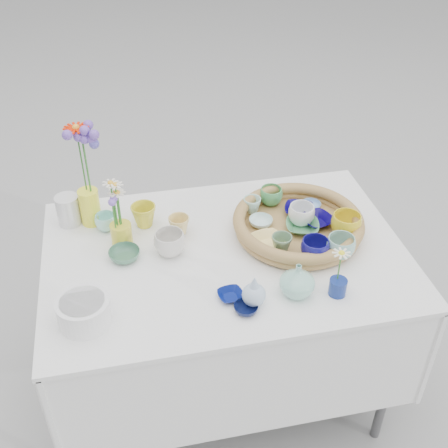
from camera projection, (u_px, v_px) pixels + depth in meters
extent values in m
plane|color=#A5A5A2|center=(225.00, 388.00, 2.42)|extent=(80.00, 80.00, 0.00)
imported|color=#08024B|center=(299.00, 210.00, 2.11)|extent=(0.14, 0.14, 0.03)
imported|color=#08004C|center=(317.00, 220.00, 2.06)|extent=(0.14, 0.14, 0.03)
imported|color=gold|center=(346.00, 225.00, 1.99)|extent=(0.11, 0.11, 0.09)
imported|color=#4B8F5E|center=(302.00, 226.00, 2.03)|extent=(0.15, 0.15, 0.03)
imported|color=#5F8160|center=(282.00, 244.00, 1.92)|extent=(0.08, 0.08, 0.07)
imported|color=silver|center=(261.00, 222.00, 2.05)|extent=(0.11, 0.11, 0.03)
imported|color=#AADDD2|center=(252.00, 205.00, 2.11)|extent=(0.08, 0.08, 0.06)
imported|color=white|center=(301.00, 215.00, 2.05)|extent=(0.11, 0.11, 0.08)
imported|color=#85B5EA|center=(311.00, 206.00, 2.14)|extent=(0.08, 0.08, 0.02)
imported|color=navy|center=(315.00, 249.00, 1.89)|extent=(0.12, 0.12, 0.08)
imported|color=#FFE07E|center=(267.00, 242.00, 1.96)|extent=(0.14, 0.14, 0.03)
imported|color=#85BBAD|center=(341.00, 247.00, 1.90)|extent=(0.13, 0.13, 0.08)
imported|color=#459955|center=(271.00, 196.00, 2.15)|extent=(0.11, 0.11, 0.07)
imported|color=gold|center=(144.00, 216.00, 2.07)|extent=(0.12, 0.12, 0.09)
imported|color=#DFC16F|center=(179.00, 226.00, 2.03)|extent=(0.09, 0.09, 0.07)
imported|color=#407055|center=(124.00, 255.00, 1.93)|extent=(0.11, 0.11, 0.03)
imported|color=beige|center=(170.00, 243.00, 1.93)|extent=(0.14, 0.14, 0.09)
imported|color=navy|center=(231.00, 295.00, 1.78)|extent=(0.09, 0.09, 0.02)
imported|color=#9DE7D8|center=(106.00, 222.00, 2.05)|extent=(0.09, 0.09, 0.06)
imported|color=#0B133A|center=(246.00, 308.00, 1.73)|extent=(0.09, 0.09, 0.02)
imported|color=#8CCBB7|center=(297.00, 280.00, 1.76)|extent=(0.13, 0.13, 0.12)
cylinder|color=navy|center=(338.00, 287.00, 1.78)|extent=(0.08, 0.08, 0.06)
cylinder|color=#F8F533|center=(90.00, 207.00, 2.06)|extent=(0.09, 0.09, 0.14)
cylinder|color=yellow|center=(121.00, 234.00, 1.98)|extent=(0.09, 0.09, 0.08)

